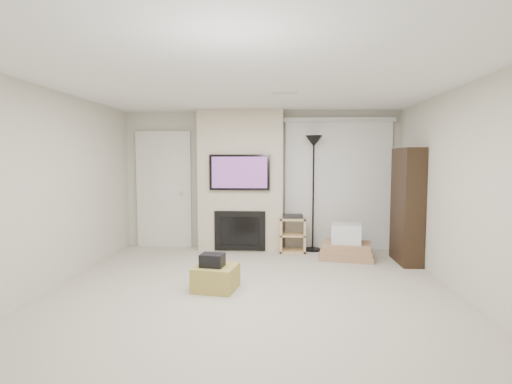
# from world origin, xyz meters

# --- Properties ---
(floor) EXTENTS (5.00, 5.50, 0.00)m
(floor) POSITION_xyz_m (0.00, 0.00, 0.00)
(floor) COLOR #BBB3A0
(floor) RESTS_ON ground
(ceiling) EXTENTS (5.00, 5.50, 0.00)m
(ceiling) POSITION_xyz_m (0.00, 0.00, 2.50)
(ceiling) COLOR white
(ceiling) RESTS_ON wall_back
(wall_back) EXTENTS (5.00, 0.00, 2.50)m
(wall_back) POSITION_xyz_m (0.00, 2.75, 1.25)
(wall_back) COLOR beige
(wall_back) RESTS_ON ground
(wall_front) EXTENTS (5.00, 0.00, 2.50)m
(wall_front) POSITION_xyz_m (0.00, -2.75, 1.25)
(wall_front) COLOR beige
(wall_front) RESTS_ON ground
(wall_left) EXTENTS (0.00, 5.50, 2.50)m
(wall_left) POSITION_xyz_m (-2.50, 0.00, 1.25)
(wall_left) COLOR beige
(wall_left) RESTS_ON ground
(wall_right) EXTENTS (0.00, 5.50, 2.50)m
(wall_right) POSITION_xyz_m (2.50, 0.00, 1.25)
(wall_right) COLOR beige
(wall_right) RESTS_ON ground
(hvac_vent) EXTENTS (0.35, 0.18, 0.01)m
(hvac_vent) POSITION_xyz_m (0.40, 0.80, 2.50)
(hvac_vent) COLOR silver
(hvac_vent) RESTS_ON ceiling
(ottoman) EXTENTS (0.58, 0.58, 0.30)m
(ottoman) POSITION_xyz_m (-0.45, 0.26, 0.15)
(ottoman) COLOR #A48F42
(ottoman) RESTS_ON floor
(black_bag) EXTENTS (0.31, 0.26, 0.16)m
(black_bag) POSITION_xyz_m (-0.49, 0.23, 0.38)
(black_bag) COLOR black
(black_bag) RESTS_ON ottoman
(fireplace_wall) EXTENTS (1.50, 0.47, 2.50)m
(fireplace_wall) POSITION_xyz_m (-0.35, 2.54, 1.24)
(fireplace_wall) COLOR beige
(fireplace_wall) RESTS_ON floor
(entry_door) EXTENTS (1.02, 0.11, 2.14)m
(entry_door) POSITION_xyz_m (-1.80, 2.71, 1.05)
(entry_door) COLOR silver
(entry_door) RESTS_ON floor
(vertical_blinds) EXTENTS (1.98, 0.10, 2.37)m
(vertical_blinds) POSITION_xyz_m (1.40, 2.70, 1.27)
(vertical_blinds) COLOR silver
(vertical_blinds) RESTS_ON floor
(floor_lamp) EXTENTS (0.30, 0.30, 2.04)m
(floor_lamp) POSITION_xyz_m (0.94, 2.50, 1.61)
(floor_lamp) COLOR black
(floor_lamp) RESTS_ON floor
(av_stand) EXTENTS (0.45, 0.38, 0.66)m
(av_stand) POSITION_xyz_m (0.58, 2.40, 0.35)
(av_stand) COLOR #E2B87C
(av_stand) RESTS_ON floor
(box_stack) EXTENTS (0.95, 0.79, 0.57)m
(box_stack) POSITION_xyz_m (1.44, 1.96, 0.22)
(box_stack) COLOR tan
(box_stack) RESTS_ON floor
(bookshelf) EXTENTS (0.30, 0.80, 1.80)m
(bookshelf) POSITION_xyz_m (2.34, 1.75, 0.90)
(bookshelf) COLOR black
(bookshelf) RESTS_ON floor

